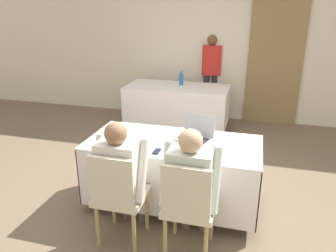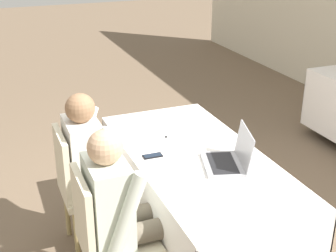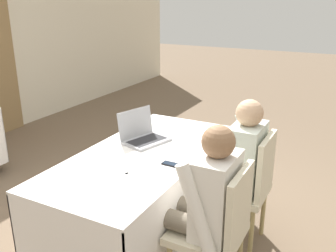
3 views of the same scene
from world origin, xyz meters
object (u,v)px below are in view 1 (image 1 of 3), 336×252
chair_near_right (188,204)px  person_red_shirt (211,71)px  chair_near_left (118,194)px  person_checkered_shirt (122,172)px  water_bottle (181,78)px  cell_phone (157,151)px  person_white_shirt (191,182)px  laptop (196,135)px

chair_near_right → person_red_shirt: size_ratio=0.58×
chair_near_left → person_checkered_shirt: 0.19m
water_bottle → person_checkered_shirt: size_ratio=0.23×
cell_phone → person_white_shirt: (0.41, -0.34, -0.08)m
person_checkered_shirt → laptop: bearing=-124.9°
laptop → chair_near_left: laptop is taller
cell_phone → person_checkered_shirt: bearing=-121.6°
chair_near_left → person_red_shirt: 3.93m
chair_near_left → person_white_shirt: (0.64, 0.10, 0.16)m
cell_phone → laptop: bearing=55.5°
laptop → person_white_shirt: size_ratio=0.35×
water_bottle → person_red_shirt: (0.44, 0.61, 0.03)m
laptop → person_checkered_shirt: size_ratio=0.35×
water_bottle → person_checkered_shirt: bearing=-86.7°
person_white_shirt → person_checkered_shirt: bearing=0.0°
person_white_shirt → person_red_shirt: person_red_shirt is taller
laptop → chair_near_left: bearing=-104.4°
chair_near_right → person_red_shirt: bearing=-84.4°
water_bottle → person_white_shirt: (0.82, -3.19, -0.20)m
chair_near_left → chair_near_right: size_ratio=1.00×
chair_near_left → person_white_shirt: size_ratio=0.78×
chair_near_right → water_bottle: bearing=-76.0°
laptop → person_white_shirt: (0.11, -0.76, -0.13)m
water_bottle → cell_phone: bearing=-81.8°
chair_near_right → person_red_shirt: 3.94m
water_bottle → person_checkered_shirt: person_checkered_shirt is taller
laptop → person_white_shirt: bearing=-64.8°
chair_near_right → person_red_shirt: (-0.38, 3.90, 0.39)m
person_checkered_shirt → person_red_shirt: person_red_shirt is taller
chair_near_left → chair_near_right: (0.64, 0.00, 0.00)m
person_white_shirt → person_red_shirt: (-0.38, 3.80, 0.23)m
chair_near_left → cell_phone: bearing=-116.8°
laptop → chair_near_right: laptop is taller
laptop → chair_near_right: (0.11, -0.86, -0.28)m
chair_near_left → person_red_shirt: size_ratio=0.58×
laptop → person_checkered_shirt: bearing=-107.8°
laptop → person_red_shirt: size_ratio=0.26×
chair_near_left → person_checkered_shirt: size_ratio=0.78×
water_bottle → chair_near_right: bearing=-76.0°
cell_phone → person_white_shirt: bearing=-38.0°
cell_phone → chair_near_left: size_ratio=0.14×
water_bottle → chair_near_left: size_ratio=0.30×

